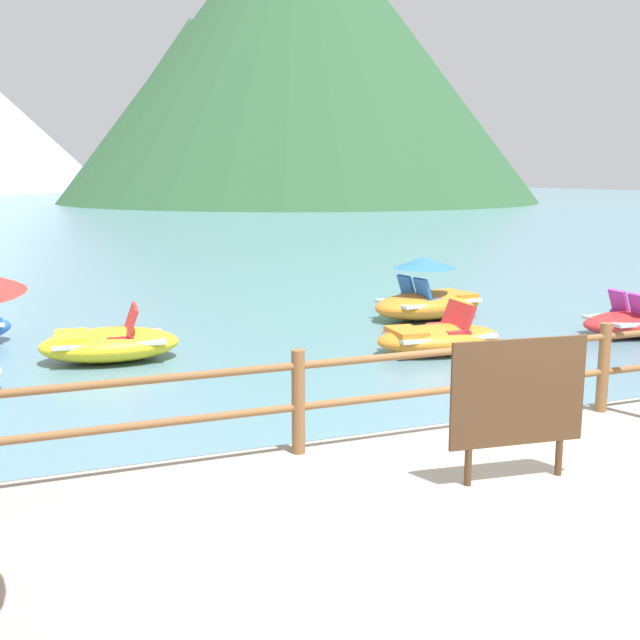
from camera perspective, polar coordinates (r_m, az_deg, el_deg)
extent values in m
plane|color=slate|center=(44.92, -16.42, 6.66)|extent=(200.00, 200.00, 0.00)
cylinder|color=brown|center=(6.88, -1.62, -6.09)|extent=(0.12, 0.12, 0.95)
cylinder|color=brown|center=(8.60, 20.26, -3.33)|extent=(0.12, 0.12, 0.95)
cylinder|color=brown|center=(7.52, 10.66, -2.19)|extent=(23.80, 0.07, 0.07)
cylinder|color=brown|center=(7.62, 10.56, -4.98)|extent=(23.80, 0.07, 0.07)
cube|color=beige|center=(6.40, 14.43, -5.17)|extent=(1.10, 0.16, 0.80)
cube|color=#4C331E|center=(6.39, 14.50, -5.21)|extent=(1.18, 0.16, 0.88)
cylinder|color=#4C331E|center=(6.40, 10.92, -10.47)|extent=(0.06, 0.06, 0.35)
cylinder|color=#4C331E|center=(6.78, 17.28, -9.52)|extent=(0.06, 0.06, 0.35)
ellipsoid|color=yellow|center=(12.44, -15.30, -1.77)|extent=(2.23, 1.43, 0.51)
cube|color=silver|center=(12.42, -15.32, -1.37)|extent=(1.74, 1.16, 0.06)
cube|color=red|center=(12.65, -14.64, -0.79)|extent=(0.43, 0.43, 0.08)
cube|color=red|center=(12.62, -13.87, 0.23)|extent=(0.24, 0.42, 0.43)
cube|color=red|center=(12.17, -14.57, -1.24)|extent=(0.43, 0.43, 0.08)
cube|color=red|center=(12.13, -13.77, -0.18)|extent=(0.24, 0.42, 0.43)
cube|color=yellow|center=(12.42, -18.03, -1.24)|extent=(0.54, 0.91, 0.12)
ellipsoid|color=orange|center=(12.68, 8.80, -1.39)|extent=(2.19, 1.24, 0.46)
cube|color=silver|center=(12.67, 8.82, -1.04)|extent=(1.71, 1.01, 0.06)
cube|color=red|center=(12.92, 9.01, -0.50)|extent=(0.42, 0.42, 0.08)
cube|color=red|center=(12.96, 9.75, 0.51)|extent=(0.23, 0.41, 0.43)
cube|color=red|center=(12.53, 9.93, -0.87)|extent=(0.42, 0.42, 0.08)
cube|color=red|center=(12.58, 10.69, 0.16)|extent=(0.23, 0.41, 0.43)
cube|color=orange|center=(12.41, 6.40, -0.94)|extent=(0.51, 0.81, 0.12)
ellipsoid|color=orange|center=(15.65, 8.02, 1.11)|extent=(2.63, 1.70, 0.55)
cube|color=silver|center=(15.64, 8.03, 1.46)|extent=(2.06, 1.38, 0.06)
cube|color=blue|center=(15.31, 8.12, 1.52)|extent=(0.46, 0.46, 0.08)
cube|color=blue|center=(15.17, 7.61, 2.29)|extent=(0.27, 0.43, 0.43)
cube|color=blue|center=(15.72, 6.92, 1.79)|extent=(0.46, 0.46, 0.08)
cube|color=blue|center=(15.58, 6.41, 2.54)|extent=(0.27, 0.43, 0.43)
cube|color=orange|center=(16.05, 9.92, 1.86)|extent=(0.68, 1.00, 0.12)
cone|color=blue|center=(15.46, 7.75, 4.24)|extent=(1.44, 1.44, 0.22)
cube|color=purple|center=(14.69, 22.54, 0.99)|extent=(0.21, 0.40, 0.43)
cube|color=purple|center=(15.21, 21.72, 0.52)|extent=(0.41, 0.41, 0.08)
cube|color=purple|center=(15.05, 21.26, 1.30)|extent=(0.21, 0.40, 0.43)
cone|color=#2D5633|center=(85.10, -1.63, 19.63)|extent=(50.14, 50.14, 32.00)
cone|color=#2D5633|center=(87.35, -9.42, 15.04)|extent=(27.58, 27.58, 19.20)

